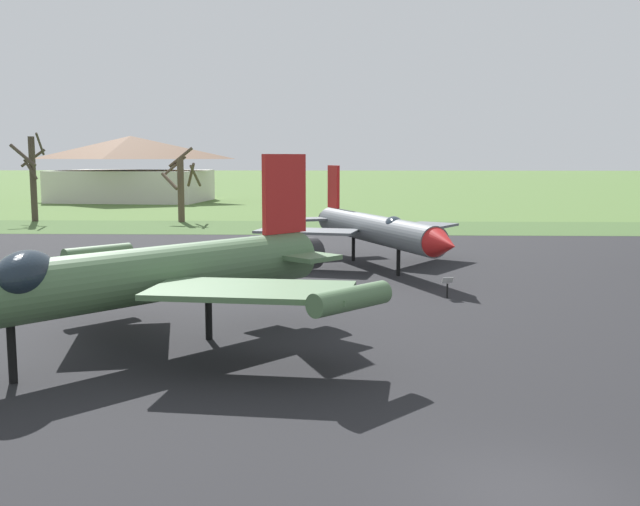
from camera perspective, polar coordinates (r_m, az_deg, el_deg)
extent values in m
plane|color=#4C6B33|center=(14.38, 15.66, -17.69)|extent=(600.00, 600.00, 0.00)
cube|color=black|center=(29.66, 8.26, -4.29)|extent=(84.96, 54.12, 0.05)
cube|color=#3F5C2E|center=(62.29, 4.96, 1.95)|extent=(144.96, 12.00, 0.06)
cylinder|color=#4C6B47|center=(22.43, -15.34, -1.98)|extent=(11.17, 12.23, 1.71)
cylinder|color=black|center=(27.19, -1.18, -0.08)|extent=(1.52, 1.50, 1.20)
ellipsoid|color=#19232D|center=(21.08, -21.88, -1.55)|extent=(1.37, 2.58, 1.29)
cube|color=#4C6B47|center=(26.55, -15.76, -0.83)|extent=(4.19, 6.13, 0.16)
cube|color=#4C6B47|center=(20.66, -5.34, -2.90)|extent=(5.89, 3.62, 0.16)
cylinder|color=#4C6B47|center=(29.46, -16.85, -0.07)|extent=(2.30, 2.47, 0.64)
cylinder|color=#4C6B47|center=(19.40, 2.37, -3.56)|extent=(2.30, 2.47, 0.64)
cube|color=#B21E1E|center=(26.27, -2.78, 4.61)|extent=(1.46, 1.60, 2.82)
cube|color=#4C6B47|center=(27.31, -4.76, 0.20)|extent=(2.44, 2.42, 0.16)
cube|color=#4C6B47|center=(25.49, -0.97, -0.30)|extent=(2.44, 2.42, 0.16)
cylinder|color=black|center=(21.31, -22.78, -7.35)|extent=(0.23, 0.23, 1.60)
cylinder|color=black|center=(24.54, -8.63, -4.93)|extent=(0.23, 0.23, 1.60)
cylinder|color=#565B60|center=(39.61, 4.26, 1.86)|extent=(6.41, 12.63, 1.51)
cone|color=red|center=(33.09, 9.66, 0.66)|extent=(1.95, 2.14, 1.39)
cylinder|color=black|center=(45.87, 0.66, 2.65)|extent=(1.29, 1.17, 1.05)
ellipsoid|color=#19232D|center=(37.51, 5.75, 2.16)|extent=(0.96, 1.82, 0.91)
cube|color=#565B60|center=(39.53, -1.04, 1.70)|extent=(5.74, 3.59, 0.14)
cube|color=#565B60|center=(42.31, 7.72, 2.02)|extent=(4.97, 5.84, 0.14)
cube|color=red|center=(44.96, 1.06, 5.17)|extent=(0.76, 1.48, 2.59)
cube|color=#565B60|center=(44.46, -0.45, 2.65)|extent=(2.42, 2.08, 0.14)
cube|color=#565B60|center=(45.43, 2.67, 2.74)|extent=(2.42, 2.08, 0.14)
cylinder|color=black|center=(37.22, 6.10, -0.78)|extent=(0.20, 0.20, 1.41)
cylinder|color=black|center=(42.38, 2.61, 0.26)|extent=(0.20, 0.20, 1.41)
cylinder|color=black|center=(31.80, 9.84, -2.96)|extent=(0.08, 0.08, 0.66)
cube|color=white|center=(31.71, 9.86, -2.10)|extent=(0.48, 0.33, 0.31)
cylinder|color=#42382D|center=(73.04, -21.37, 5.34)|extent=(0.58, 0.58, 7.85)
cylinder|color=#42382D|center=(72.74, -20.91, 7.91)|extent=(0.27, 1.75, 2.05)
cylinder|color=#42382D|center=(72.53, -21.54, 6.05)|extent=(1.27, 0.35, 1.91)
cylinder|color=#42382D|center=(72.03, -22.07, 7.04)|extent=(2.68, 0.97, 2.10)
cylinder|color=#42382D|center=(74.06, -21.37, 6.88)|extent=(2.24, 0.95, 1.78)
cylinder|color=brown|center=(68.58, -10.74, 4.78)|extent=(0.60, 0.60, 5.84)
cylinder|color=brown|center=(67.93, -11.59, 5.47)|extent=(1.98, 1.96, 1.55)
cylinder|color=brown|center=(69.56, -10.75, 7.31)|extent=(2.31, 0.65, 1.93)
cylinder|color=brown|center=(69.46, -11.17, 6.67)|extent=(1.90, 1.59, 1.77)
cylinder|color=brown|center=(68.12, -9.64, 5.92)|extent=(0.49, 2.95, 2.04)
cylinder|color=brown|center=(68.78, -9.98, 6.00)|extent=(1.20, 2.02, 2.23)
cube|color=beige|center=(102.53, -14.38, 5.07)|extent=(20.52, 14.35, 4.15)
pyramid|color=brown|center=(102.46, -14.47, 7.94)|extent=(21.54, 15.07, 3.06)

